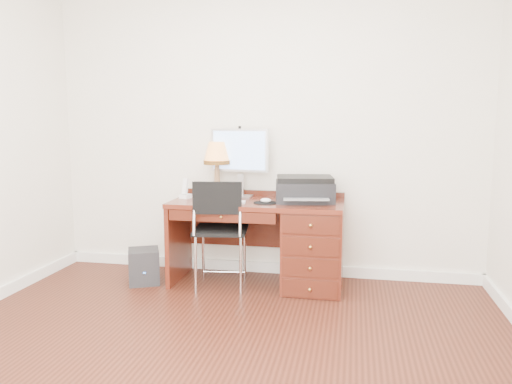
% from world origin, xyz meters
% --- Properties ---
extents(ground, '(4.00, 4.00, 0.00)m').
position_xyz_m(ground, '(0.00, 0.00, 0.00)').
color(ground, '#34140B').
rests_on(ground, ground).
extents(room_shell, '(4.00, 4.00, 4.00)m').
position_xyz_m(room_shell, '(0.00, 0.63, 0.05)').
color(room_shell, silver).
rests_on(room_shell, ground).
extents(desk, '(1.50, 0.67, 0.75)m').
position_xyz_m(desk, '(0.32, 1.40, 0.41)').
color(desk, '#5A1F13').
rests_on(desk, ground).
extents(monitor, '(0.54, 0.21, 0.63)m').
position_xyz_m(monitor, '(-0.21, 1.60, 1.14)').
color(monitor, silver).
rests_on(monitor, desk).
extents(keyboard, '(0.41, 0.18, 0.02)m').
position_xyz_m(keyboard, '(-0.27, 1.23, 0.76)').
color(keyboard, white).
rests_on(keyboard, desk).
extents(mouse_pad, '(0.21, 0.21, 0.04)m').
position_xyz_m(mouse_pad, '(0.09, 1.30, 0.76)').
color(mouse_pad, black).
rests_on(mouse_pad, desk).
extents(printer, '(0.55, 0.46, 0.22)m').
position_xyz_m(printer, '(0.41, 1.45, 0.86)').
color(printer, black).
rests_on(printer, desk).
extents(leg_lamp, '(0.25, 0.25, 0.51)m').
position_xyz_m(leg_lamp, '(-0.41, 1.59, 1.12)').
color(leg_lamp, black).
rests_on(leg_lamp, desk).
extents(phone, '(0.11, 0.11, 0.18)m').
position_xyz_m(phone, '(-0.67, 1.42, 0.80)').
color(phone, white).
rests_on(phone, desk).
extents(pen_cup, '(0.08, 0.08, 0.10)m').
position_xyz_m(pen_cup, '(0.27, 1.48, 0.80)').
color(pen_cup, black).
rests_on(pen_cup, desk).
extents(chair, '(0.50, 0.51, 0.95)m').
position_xyz_m(chair, '(-0.30, 1.20, 0.58)').
color(chair, black).
rests_on(chair, ground).
extents(equipment_box, '(0.35, 0.35, 0.31)m').
position_xyz_m(equipment_box, '(-1.00, 1.22, 0.15)').
color(equipment_box, black).
rests_on(equipment_box, ground).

